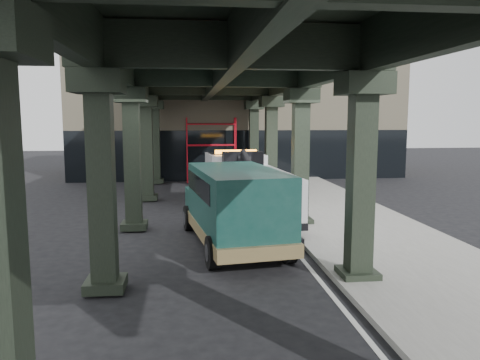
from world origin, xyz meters
TOP-DOWN VIEW (x-y plane):
  - ground at (0.00, 0.00)m, footprint 90.00×90.00m
  - sidewalk at (4.50, 2.00)m, footprint 5.00×40.00m
  - lane_stripe at (1.70, 2.00)m, footprint 0.12×38.00m
  - viaduct at (-0.40, 2.00)m, footprint 7.40×32.00m
  - building at (2.00, 20.00)m, footprint 22.00×10.00m
  - scaffolding at (0.00, 14.64)m, footprint 3.08×0.88m
  - tow_truck at (0.74, 3.55)m, footprint 3.02×8.55m
  - towed_van at (-0.08, -0.58)m, footprint 3.13×6.33m

SIDE VIEW (x-z plane):
  - ground at x=0.00m, z-range 0.00..0.00m
  - lane_stripe at x=1.70m, z-range 0.00..0.01m
  - sidewalk at x=4.50m, z-range 0.00..0.15m
  - towed_van at x=-0.08m, z-range 0.09..2.56m
  - tow_truck at x=0.74m, z-range -0.03..2.72m
  - scaffolding at x=0.00m, z-range 0.11..4.11m
  - building at x=2.00m, z-range 0.00..8.00m
  - viaduct at x=-0.40m, z-range 2.26..8.66m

